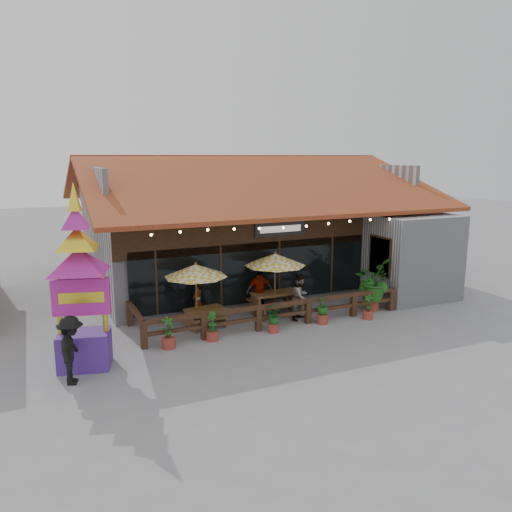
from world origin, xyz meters
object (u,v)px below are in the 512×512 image
umbrella_left (196,271)px  tropical_plant (373,281)px  thai_sign_tower (79,265)px  umbrella_right (275,260)px  pedestrian (71,350)px  picnic_table_right (275,299)px  picnic_table_left (204,314)px

umbrella_left → tropical_plant: 7.10m
thai_sign_tower → tropical_plant: bearing=5.6°
thai_sign_tower → tropical_plant: 11.18m
umbrella_right → pedestrian: (-7.58, -3.04, -1.24)m
umbrella_left → picnic_table_right: bearing=4.5°
picnic_table_left → pedestrian: 5.55m
pedestrian → tropical_plant: bearing=-65.3°
umbrella_right → picnic_table_right: 1.59m
tropical_plant → pedestrian: tropical_plant is taller
umbrella_left → tropical_plant: bearing=-7.0°
picnic_table_left → pedestrian: pedestrian is taller
umbrella_left → pedestrian: (-4.40, -2.88, -1.15)m
tropical_plant → umbrella_left: bearing=173.0°
umbrella_left → umbrella_right: 3.19m
umbrella_right → thai_sign_tower: thai_sign_tower is taller
tropical_plant → pedestrian: (-11.39, -2.03, -0.24)m
picnic_table_right → pedestrian: 8.26m
picnic_table_left → thai_sign_tower: size_ratio=0.27×
umbrella_left → pedestrian: size_ratio=1.50×
thai_sign_tower → pedestrian: thai_sign_tower is taller
umbrella_left → thai_sign_tower: (-3.99, -1.92, 0.94)m
picnic_table_left → picnic_table_right: size_ratio=0.80×
picnic_table_right → umbrella_left: bearing=-175.5°
tropical_plant → pedestrian: size_ratio=1.10×
thai_sign_tower → pedestrian: (-0.41, -0.96, -2.09)m
picnic_table_right → pedestrian: size_ratio=1.01×
umbrella_right → thai_sign_tower: bearing=-163.8°
thai_sign_tower → picnic_table_right: bearing=16.8°
umbrella_right → pedestrian: bearing=-158.2°
picnic_table_right → pedestrian: bearing=-157.7°
pedestrian → umbrella_right: bearing=-53.6°
picnic_table_left → thai_sign_tower: thai_sign_tower is taller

